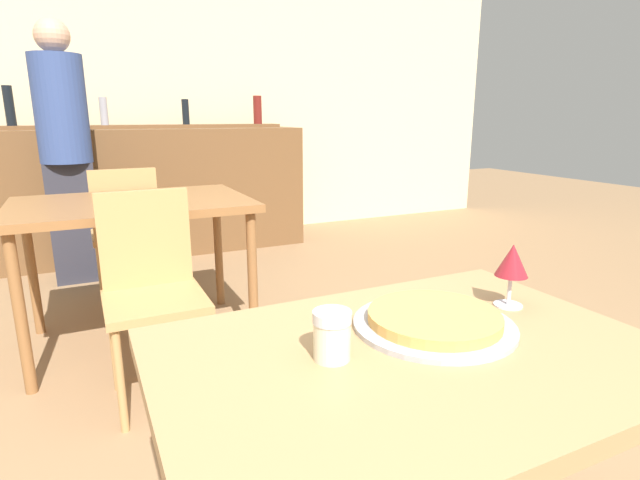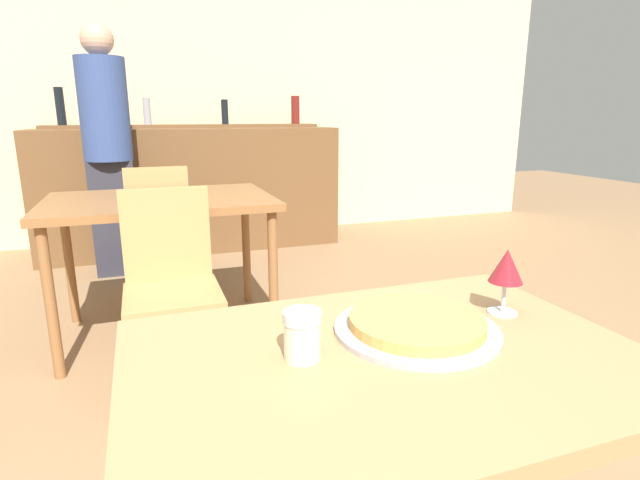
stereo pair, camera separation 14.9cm
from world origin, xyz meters
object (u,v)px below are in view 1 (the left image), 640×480
(chair_far_side_front, at_px, (151,281))
(wine_glass, at_px, (512,262))
(cheese_shaker, at_px, (332,335))
(chair_far_side_back, at_px, (126,227))
(pizza_tray, at_px, (434,321))
(person_standing, at_px, (65,145))

(chair_far_side_front, height_order, wine_glass, wine_glass)
(chair_far_side_front, bearing_deg, cheese_shaker, -82.15)
(chair_far_side_back, height_order, cheese_shaker, chair_far_side_back)
(pizza_tray, height_order, person_standing, person_standing)
(cheese_shaker, relative_size, person_standing, 0.05)
(wine_glass, bearing_deg, chair_far_side_front, 119.17)
(cheese_shaker, height_order, person_standing, person_standing)
(pizza_tray, relative_size, cheese_shaker, 3.66)
(cheese_shaker, distance_m, wine_glass, 0.53)
(chair_far_side_back, xyz_separation_m, pizza_tray, (0.46, -2.45, 0.23))
(cheese_shaker, relative_size, wine_glass, 0.62)
(chair_far_side_front, relative_size, wine_glass, 5.58)
(chair_far_side_front, bearing_deg, pizza_tray, -70.55)
(person_standing, bearing_deg, chair_far_side_back, -66.73)
(chair_far_side_back, xyz_separation_m, cheese_shaker, (0.18, -2.48, 0.27))
(chair_far_side_back, distance_m, wine_glass, 2.55)
(chair_far_side_back, distance_m, cheese_shaker, 2.50)
(chair_far_side_front, xyz_separation_m, chair_far_side_back, (0.00, 1.16, 0.00))
(chair_far_side_back, distance_m, pizza_tray, 2.50)
(pizza_tray, distance_m, cheese_shaker, 0.28)
(chair_far_side_front, distance_m, cheese_shaker, 1.36)
(pizza_tray, bearing_deg, cheese_shaker, -173.22)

